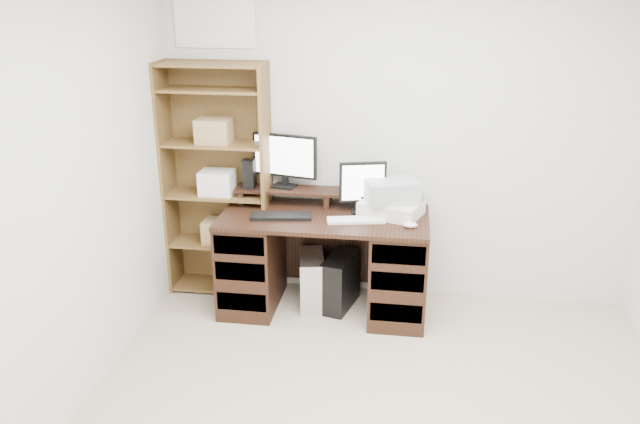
% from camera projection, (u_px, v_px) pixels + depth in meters
% --- Properties ---
extents(room, '(3.54, 4.04, 2.54)m').
position_uv_depth(room, '(385.00, 243.00, 2.74)').
color(room, tan).
rests_on(room, ground).
extents(desk, '(1.50, 0.70, 0.75)m').
position_uv_depth(desk, '(324.00, 260.00, 4.63)').
color(desk, black).
rests_on(desk, ground).
extents(riser_shelf, '(1.40, 0.22, 0.12)m').
position_uv_depth(riser_shelf, '(328.00, 194.00, 4.66)').
color(riser_shelf, black).
rests_on(riser_shelf, desk).
extents(monitor_wide, '(0.50, 0.17, 0.40)m').
position_uv_depth(monitor_wide, '(285.00, 158.00, 4.67)').
color(monitor_wide, black).
rests_on(monitor_wide, riser_shelf).
extents(monitor_small, '(0.34, 0.16, 0.37)m').
position_uv_depth(monitor_small, '(363.00, 185.00, 4.51)').
color(monitor_small, black).
rests_on(monitor_small, desk).
extents(speaker, '(0.09, 0.09, 0.22)m').
position_uv_depth(speaker, '(249.00, 174.00, 4.68)').
color(speaker, black).
rests_on(speaker, riser_shelf).
extents(keyboard_black, '(0.45, 0.20, 0.02)m').
position_uv_depth(keyboard_black, '(281.00, 216.00, 4.45)').
color(keyboard_black, black).
rests_on(keyboard_black, desk).
extents(keyboard_white, '(0.42, 0.20, 0.02)m').
position_uv_depth(keyboard_white, '(356.00, 220.00, 4.38)').
color(keyboard_white, silver).
rests_on(keyboard_white, desk).
extents(mouse, '(0.10, 0.07, 0.04)m').
position_uv_depth(mouse, '(410.00, 225.00, 4.26)').
color(mouse, white).
rests_on(mouse, desk).
extents(printer, '(0.50, 0.43, 0.10)m').
position_uv_depth(printer, '(391.00, 208.00, 4.49)').
color(printer, beige).
rests_on(printer, desk).
extents(basket, '(0.43, 0.37, 0.16)m').
position_uv_depth(basket, '(392.00, 191.00, 4.44)').
color(basket, '#999FA4').
rests_on(basket, printer).
extents(tower_silver, '(0.25, 0.43, 0.40)m').
position_uv_depth(tower_silver, '(312.00, 280.00, 4.74)').
color(tower_silver, silver).
rests_on(tower_silver, ground).
extents(tower_black, '(0.27, 0.44, 0.41)m').
position_uv_depth(tower_black, '(340.00, 282.00, 4.71)').
color(tower_black, black).
rests_on(tower_black, ground).
extents(bookshelf, '(0.80, 0.30, 1.80)m').
position_uv_depth(bookshelf, '(218.00, 179.00, 4.76)').
color(bookshelf, brown).
rests_on(bookshelf, ground).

